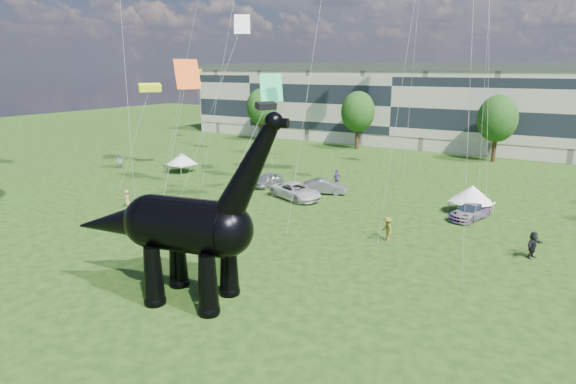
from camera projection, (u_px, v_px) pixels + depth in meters
The scene contains 13 objects.
ground at pixel (161, 308), 25.50m from camera, with size 220.00×220.00×0.00m, color #16330C.
terrace_row at pixel (402, 107), 79.20m from camera, with size 78.00×11.00×12.00m, color beige.
tree_far_left at pixel (261, 104), 82.84m from camera, with size 5.20×5.20×9.44m.
tree_mid_left at pixel (358, 108), 73.73m from camera, with size 5.20×5.20×9.44m.
tree_mid_right at pixel (498, 115), 63.60m from camera, with size 5.20×5.20×9.44m.
dinosaur_sculpture at pixel (180, 228), 25.70m from camera, with size 13.22×4.85×10.77m.
car_silver at pixel (267, 180), 51.44m from camera, with size 1.66×4.12×1.40m, color silver.
car_grey at pixel (324, 187), 48.48m from camera, with size 1.54×4.41×1.45m, color slate.
car_white at pixel (296, 191), 46.43m from camera, with size 2.63×5.70×1.58m, color silver.
car_dark at pixel (470, 211), 40.30m from camera, with size 1.87×4.61×1.34m, color #595960.
gazebo_near at pixel (472, 194), 41.60m from camera, with size 4.70×4.70×2.51m.
gazebo_left at pixel (182, 158), 58.10m from camera, with size 3.80×3.80×2.44m.
visitors at pixel (308, 201), 42.53m from camera, with size 57.37×22.69×1.87m.
Camera 1 is at (17.84, -16.20, 12.36)m, focal length 30.00 mm.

